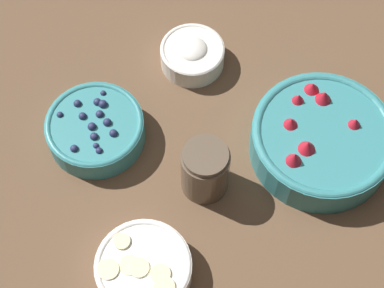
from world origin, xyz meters
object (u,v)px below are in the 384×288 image
(bowl_bananas, at_px, (144,268))
(bowl_cream, at_px, (192,54))
(bowl_blueberries, at_px, (95,128))
(bowl_strawberries, at_px, (321,139))
(jar_chocolate, at_px, (205,171))

(bowl_bananas, xyz_separation_m, bowl_cream, (-0.07, 0.40, -0.00))
(bowl_bananas, bearing_deg, bowl_blueberries, 130.75)
(bowl_strawberries, bearing_deg, bowl_blueberries, -163.50)
(bowl_bananas, xyz_separation_m, jar_chocolate, (0.03, 0.18, 0.02))
(bowl_blueberries, bearing_deg, jar_chocolate, -5.33)
(bowl_cream, height_order, jar_chocolate, jar_chocolate)
(bowl_blueberries, distance_m, jar_chocolate, 0.21)
(bowl_blueberries, xyz_separation_m, bowl_bananas, (0.17, -0.20, -0.00))
(bowl_strawberries, relative_size, bowl_cream, 2.04)
(bowl_bananas, bearing_deg, bowl_strawberries, 57.43)
(bowl_cream, xyz_separation_m, jar_chocolate, (0.10, -0.22, 0.02))
(bowl_blueberries, distance_m, bowl_cream, 0.23)
(bowl_blueberries, bearing_deg, bowl_bananas, -49.25)
(bowl_bananas, distance_m, bowl_cream, 0.41)
(bowl_bananas, bearing_deg, jar_chocolate, 79.00)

